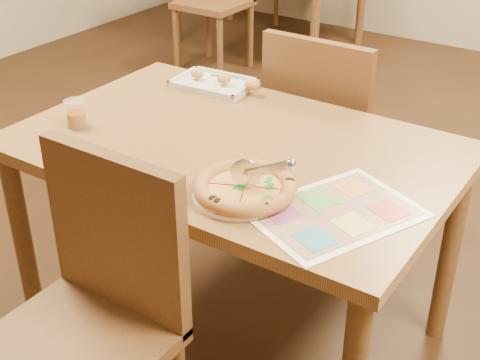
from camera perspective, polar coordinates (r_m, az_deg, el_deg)
The scene contains 9 objects.
dining_table at distance 2.03m, azimuth -0.53°, elevation 1.02°, with size 1.30×0.85×0.72m.
chair_near at distance 1.68m, azimuth -12.29°, elevation -9.19°, with size 0.42×0.42×0.47m.
chair_far at distance 2.52m, azimuth 7.23°, elevation 5.04°, with size 0.42×0.42×0.47m.
plate at distance 1.71m, azimuth 0.00°, elevation -1.27°, with size 0.24×0.24×0.01m, color white.
pizza at distance 1.70m, azimuth 0.40°, elevation -0.65°, with size 0.27×0.27×0.04m.
pizza_cutter at distance 1.66m, azimuth 1.76°, elevation 0.79°, with size 0.15×0.06×0.09m.
appetizer_tray at distance 2.39m, azimuth -2.09°, elevation 8.19°, with size 0.32×0.21×0.05m.
glass_tumbler at distance 2.14m, azimuth -13.80°, elevation 5.41°, with size 0.07×0.07×0.09m.
menu at distance 1.66m, azimuth 8.11°, elevation -2.75°, with size 0.29×0.40×0.01m, color white.
Camera 1 is at (1.01, -1.47, 1.60)m, focal length 50.00 mm.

